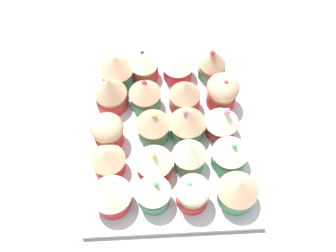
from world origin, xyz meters
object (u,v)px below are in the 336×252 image
(cupcake_14, at_px, (185,95))
(cupcake_18, at_px, (178,65))
(cupcake_11, at_px, (222,122))
(cupcake_13, at_px, (145,94))
(baking_tray, at_px, (168,136))
(cupcake_0, at_px, (111,194))
(cupcake_4, at_px, (108,160))
(cupcake_1, at_px, (153,193))
(cupcake_2, at_px, (193,193))
(cupcake_10, at_px, (187,120))
(cupcake_6, at_px, (189,154))
(cupcake_17, at_px, (144,65))
(cupcake_12, at_px, (110,93))
(cupcake_7, at_px, (230,154))
(cupcake_15, at_px, (222,92))
(cupcake_3, at_px, (238,191))
(cupcake_16, at_px, (116,69))
(cupcake_9, at_px, (153,123))
(cupcake_5, at_px, (154,161))
(cupcake_8, at_px, (108,131))
(cupcake_19, at_px, (212,64))

(cupcake_14, relative_size, cupcake_18, 1.11)
(cupcake_11, relative_size, cupcake_13, 1.11)
(baking_tray, xyz_separation_m, cupcake_0, (-0.10, -0.13, 0.05))
(cupcake_4, bearing_deg, baking_tray, 30.85)
(cupcake_1, relative_size, cupcake_14, 0.96)
(cupcake_2, distance_m, cupcake_13, 0.21)
(cupcake_14, bearing_deg, cupcake_10, -89.67)
(cupcake_2, xyz_separation_m, cupcake_6, (-0.00, 0.07, 0.01))
(cupcake_17, bearing_deg, cupcake_12, -134.60)
(cupcake_7, relative_size, cupcake_15, 0.94)
(cupcake_3, xyz_separation_m, cupcake_18, (-0.08, 0.26, 0.00))
(cupcake_6, xyz_separation_m, cupcake_16, (-0.13, 0.19, -0.00))
(cupcake_18, bearing_deg, baking_tray, -101.09)
(cupcake_16, xyz_separation_m, cupcake_18, (0.12, 0.01, -0.00))
(cupcake_1, xyz_separation_m, cupcake_2, (0.06, -0.00, -0.00))
(cupcake_17, bearing_deg, cupcake_11, -45.57)
(cupcake_7, height_order, cupcake_9, cupcake_9)
(cupcake_12, bearing_deg, cupcake_3, -43.91)
(cupcake_4, distance_m, cupcake_9, 0.10)
(cupcake_1, distance_m, cupcake_17, 0.26)
(cupcake_2, height_order, cupcake_5, cupcake_5)
(cupcake_8, distance_m, cupcake_11, 0.20)
(cupcake_14, distance_m, cupcake_16, 0.14)
(cupcake_17, relative_size, cupcake_18, 1.07)
(cupcake_13, relative_size, cupcake_18, 1.04)
(cupcake_18, distance_m, cupcake_19, 0.07)
(cupcake_6, bearing_deg, cupcake_2, -89.56)
(cupcake_8, bearing_deg, cupcake_10, 4.40)
(cupcake_7, distance_m, cupcake_17, 0.24)
(cupcake_1, xyz_separation_m, cupcake_6, (0.06, 0.06, 0.01))
(cupcake_1, relative_size, cupcake_10, 0.90)
(cupcake_13, bearing_deg, cupcake_3, -53.59)
(cupcake_5, xyz_separation_m, cupcake_15, (0.13, 0.14, -0.00))
(cupcake_6, bearing_deg, cupcake_1, -134.99)
(cupcake_12, relative_size, cupcake_15, 1.03)
(cupcake_1, relative_size, cupcake_3, 1.06)
(baking_tray, relative_size, cupcake_6, 4.63)
(cupcake_8, bearing_deg, cupcake_19, 34.43)
(cupcake_3, bearing_deg, cupcake_11, 94.85)
(cupcake_7, bearing_deg, cupcake_12, 146.99)
(cupcake_5, bearing_deg, cupcake_2, -44.10)
(cupcake_9, xyz_separation_m, cupcake_13, (-0.01, 0.06, -0.00))
(baking_tray, distance_m, cupcake_14, 0.08)
(baking_tray, bearing_deg, cupcake_14, 60.22)
(cupcake_0, height_order, cupcake_3, cupcake_0)
(baking_tray, bearing_deg, cupcake_3, -50.62)
(cupcake_16, bearing_deg, cupcake_14, -27.68)
(baking_tray, relative_size, cupcake_4, 5.52)
(cupcake_14, xyz_separation_m, cupcake_18, (-0.01, 0.07, -0.00))
(cupcake_11, bearing_deg, cupcake_10, 173.57)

